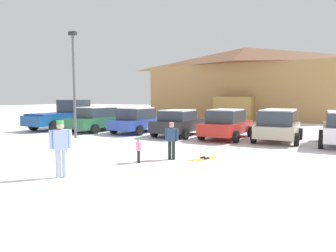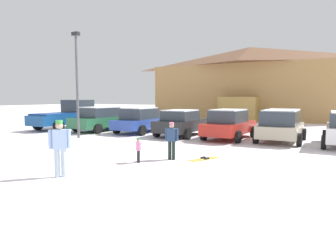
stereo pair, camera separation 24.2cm
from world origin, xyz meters
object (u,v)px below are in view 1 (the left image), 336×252
Objects in this scene: skier_child_in_pink_snowsuit at (139,149)px; skier_teen_in_navy_coat at (172,139)px; lamp_post at (74,79)px; parked_blue_hatchback at (138,120)px; skier_adult_in_blue_parka at (61,145)px; parked_black_sedan at (179,123)px; pair_of_skis at (204,159)px; parked_red_sedan at (227,124)px; parked_green_coupe at (98,119)px; parked_beige_suv at (278,124)px; pickup_truck at (65,115)px; ski_lodge at (244,83)px.

skier_child_in_pink_snowsuit is 1.33m from skier_teen_in_navy_coat.
parked_blue_hatchback is at bearing 66.02° from lamp_post.
skier_adult_in_blue_parka is at bearing -68.95° from parked_blue_hatchback.
parked_blue_hatchback reaches higher than parked_black_sedan.
lamp_post is at bearing 164.84° from pair_of_skis.
parked_black_sedan is at bearing -178.86° from parked_red_sedan.
lamp_post reaches higher than parked_green_coupe.
parked_beige_suv is at bearing 4.12° from parked_red_sedan.
parked_green_coupe is 10.92m from skier_teen_in_navy_coat.
pickup_truck is (-9.37, 0.08, 0.18)m from parked_black_sedan.
pickup_truck is (-9.53, -16.86, -2.94)m from ski_lodge.
ski_lodge is 23.46m from pair_of_skis.
parked_green_coupe is at bearing -178.49° from parked_beige_suv.
skier_child_in_pink_snowsuit is (-3.82, -7.78, -0.41)m from parked_beige_suv.
pickup_truck is at bearing 140.80° from lamp_post.
parked_beige_suv is 2.50× the size of skier_adult_in_blue_parka.
parked_green_coupe reaches higher than pair_of_skis.
skier_child_in_pink_snowsuit is (-1.09, -7.58, -0.33)m from parked_red_sedan.
parked_green_coupe reaches higher than skier_adult_in_blue_parka.
parked_beige_suv reaches higher than pair_of_skis.
parked_beige_suv reaches higher than parked_black_sedan.
pickup_truck is 4.04× the size of skier_teen_in_navy_coat.
parked_black_sedan is 7.04m from skier_teen_in_navy_coat.
parked_black_sedan reaches higher than pair_of_skis.
parked_blue_hatchback is 6.09m from parked_red_sedan.
lamp_post is (-1.74, -3.92, 2.51)m from parked_blue_hatchback.
parked_green_coupe reaches higher than parked_black_sedan.
skier_adult_in_blue_parka is 0.28× the size of lamp_post.
parked_red_sedan reaches higher than skier_teen_in_navy_coat.
parked_green_coupe is 3.24m from pickup_truck.
parked_black_sedan is 7.76m from skier_child_in_pink_snowsuit.
pickup_truck is at bearing 151.31° from skier_teen_in_navy_coat.
ski_lodge is 21.14m from lamp_post.
parked_green_coupe is at bearing 143.76° from skier_teen_in_navy_coat.
parked_beige_suv is 11.50m from skier_adult_in_blue_parka.
lamp_post is at bearing -143.81° from parked_black_sedan.
pair_of_skis is (3.74, -5.91, -0.79)m from parked_black_sedan.
parked_green_coupe is 5.46× the size of skier_child_in_pink_snowsuit.
parked_blue_hatchback is 9.33m from skier_child_in_pink_snowsuit.
parked_red_sedan is at bearing 97.64° from pair_of_skis.
pair_of_skis is at bearing 56.73° from skier_adult_in_blue_parka.
skier_teen_in_navy_coat is (2.50, -23.45, -3.14)m from ski_lodge.
parked_blue_hatchback reaches higher than pair_of_skis.
parked_green_coupe reaches higher than parked_red_sedan.
lamp_post is (-10.56, -3.83, 2.43)m from parked_beige_suv.
skier_adult_in_blue_parka is (-2.02, -10.28, 0.10)m from parked_red_sedan.
skier_child_in_pink_snowsuit is (11.22, -7.60, -0.49)m from pickup_truck.
skier_teen_in_navy_coat is (-3.01, -6.76, -0.12)m from parked_beige_suv.
lamp_post reaches higher than pair_of_skis.
parked_blue_hatchback is 3.40× the size of pair_of_skis.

